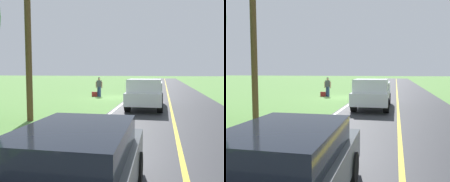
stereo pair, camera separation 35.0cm
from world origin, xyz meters
TOP-DOWN VIEW (x-y plane):
  - ground_plane at (0.00, 0.00)m, footprint 200.00×200.00m
  - road_surface at (-4.61, 0.00)m, footprint 6.89×120.00m
  - lane_edge_line at (-1.35, 0.00)m, footprint 0.16×117.60m
  - lane_centre_line at (-4.61, 0.00)m, footprint 0.14×117.60m
  - hitchhiker_walking at (1.49, -0.55)m, footprint 0.62×0.51m
  - suitcase_carried at (1.91, -0.47)m, footprint 0.46×0.21m
  - pickup_truck_passing at (-3.07, 5.84)m, footprint 2.10×5.40m
  - sedan_ahead_same_lane at (-2.78, 17.58)m, footprint 1.98×4.43m
  - utility_pole_roadside at (1.84, 10.75)m, footprint 0.28×0.28m

SIDE VIEW (x-z plane):
  - ground_plane at x=0.00m, z-range 0.00..0.00m
  - road_surface at x=-4.61m, z-range 0.00..0.00m
  - lane_edge_line at x=-1.35m, z-range 0.00..0.01m
  - lane_centre_line at x=-4.61m, z-range 0.00..0.01m
  - suitcase_carried at x=1.91m, z-range 0.00..0.43m
  - sedan_ahead_same_lane at x=-2.78m, z-range 0.05..1.46m
  - pickup_truck_passing at x=-3.07m, z-range 0.06..1.88m
  - hitchhiker_walking at x=1.49m, z-range 0.11..1.85m
  - utility_pole_roadside at x=1.84m, z-range 0.00..7.97m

